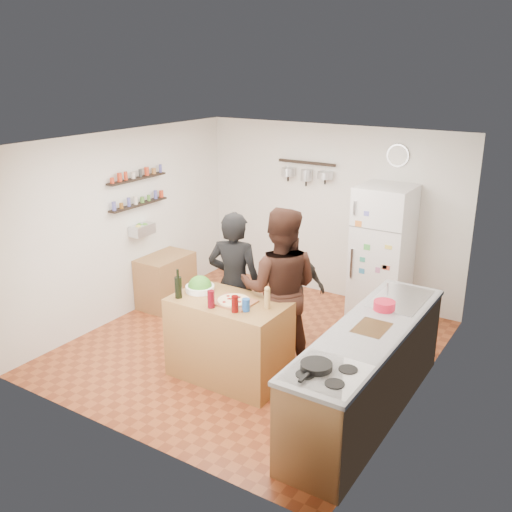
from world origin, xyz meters
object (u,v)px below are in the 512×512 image
Objects in this scene: salad_bowl at (200,288)px; pepper_mill at (267,300)px; side_table at (166,280)px; salt_canister at (246,305)px; skillet at (316,366)px; prep_island at (229,339)px; person_back at (290,285)px; fridge at (382,252)px; counter_run at (368,372)px; red_bowl at (384,306)px; person_left at (234,284)px; wall_clock at (398,155)px; person_center at (280,289)px; wine_bottle at (178,287)px.

pepper_mill is at bearing 0.00° from salad_bowl.
salt_canister is at bearing -29.91° from side_table.
prep_island is at bearing 151.16° from skillet.
person_back is 0.83× the size of fridge.
salad_bowl is at bearing 54.45° from person_back.
side_table is at bearing 154.99° from pepper_mill.
red_bowl is (-0.05, 0.49, 0.52)m from counter_run.
pepper_mill is 0.07× the size of counter_run.
skillet is 0.33× the size of side_table.
prep_island is 5.66× the size of red_bowl.
salt_canister is at bearing 116.11° from person_left.
skillet is 1.43m from red_bowl.
wall_clock reaches higher than prep_island.
pepper_mill is at bearing 139.54° from skillet.
person_left is at bearing -115.06° from wall_clock.
person_back is 4.97× the size of wall_clock.
person_center is at bearing 105.06° from pepper_mill.
person_center is at bearing -101.63° from wall_clock.
wall_clock is at bearing -124.41° from person_center.
side_table is (-2.69, -1.63, -1.78)m from wall_clock.
fridge is at bearing 82.07° from pepper_mill.
skillet is (1.13, -0.67, -0.03)m from salt_canister.
pepper_mill reaches higher than counter_run.
pepper_mill is at bearing 6.34° from prep_island.
salad_bowl is 2.69m from fridge.
person_back is at bearing -1.38° from side_table.
person_left is 0.66× the size of counter_run.
person_back is 5.60× the size of skillet.
pepper_mill is 0.65× the size of wall_clock.
person_back is at bearing 145.98° from counter_run.
salt_canister is at bearing 149.44° from skillet.
wine_bottle is 2.15m from counter_run.
person_left reaches higher than wine_bottle.
person_back is 1.44m from red_bowl.
skillet is 1.21× the size of red_bowl.
side_table is (-1.63, 0.64, -0.50)m from person_left.
person_left is at bearing 47.31° from person_back.
wall_clock is (1.06, 2.27, 1.28)m from person_left.
person_center reaches higher than wine_bottle.
salt_canister is at bearing -167.51° from counter_run.
prep_island is 5.33× the size of wine_bottle.
wine_bottle is 0.78m from person_left.
wine_bottle is at bearing -106.50° from salad_bowl.
person_center is (-0.13, 0.48, -0.08)m from pepper_mill.
pepper_mill is 2.43m from fridge.
counter_run is at bearing 152.51° from person_left.
salad_bowl is 0.18× the size of fridge.
person_center is at bearing 32.92° from salad_bowl.
counter_run reaches higher than side_table.
red_bowl is (0.05, 1.43, 0.02)m from skillet.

